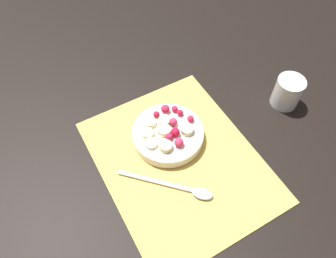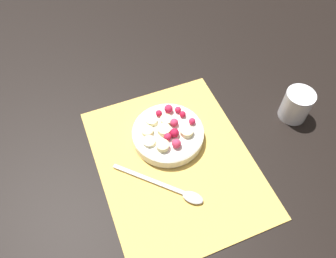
{
  "view_description": "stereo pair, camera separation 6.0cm",
  "coord_description": "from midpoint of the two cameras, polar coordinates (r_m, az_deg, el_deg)",
  "views": [
    {
      "loc": [
        -0.32,
        0.21,
        0.67
      ],
      "look_at": [
        0.07,
        -0.01,
        0.04
      ],
      "focal_mm": 35.0,
      "sensor_mm": 36.0,
      "label": 1
    },
    {
      "loc": [
        -0.34,
        0.15,
        0.67
      ],
      "look_at": [
        0.07,
        -0.01,
        0.04
      ],
      "focal_mm": 35.0,
      "sensor_mm": 36.0,
      "label": 2
    }
  ],
  "objects": [
    {
      "name": "fruit_bowl",
      "position": [
        0.78,
        -2.21,
        -0.82
      ],
      "size": [
        0.17,
        0.17,
        0.05
      ],
      "color": "silver",
      "rests_on": "placemat"
    },
    {
      "name": "drinking_glass",
      "position": [
        0.88,
        18.28,
        6.03
      ],
      "size": [
        0.07,
        0.07,
        0.08
      ],
      "color": "white",
      "rests_on": "ground_plane"
    },
    {
      "name": "placemat",
      "position": [
        0.77,
        -0.36,
        -5.64
      ],
      "size": [
        0.44,
        0.35,
        0.01
      ],
      "color": "#E0B251",
      "rests_on": "ground_plane"
    },
    {
      "name": "spoon",
      "position": [
        0.73,
        0.55,
        -10.43
      ],
      "size": [
        0.17,
        0.17,
        0.01
      ],
      "rotation": [
        0.0,
        0.0,
        3.93
      ],
      "color": "#B2B2B7",
      "rests_on": "placemat"
    },
    {
      "name": "ground_plane",
      "position": [
        0.77,
        -0.36,
        -5.74
      ],
      "size": [
        3.0,
        3.0,
        0.0
      ],
      "primitive_type": "plane",
      "color": "black"
    }
  ]
}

